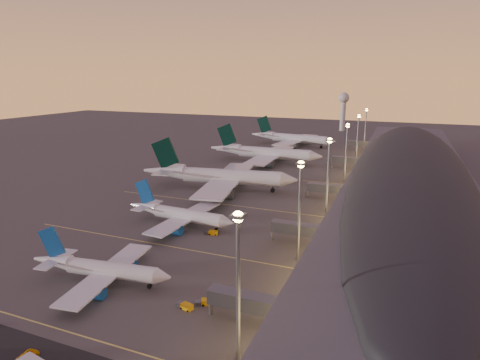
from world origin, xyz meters
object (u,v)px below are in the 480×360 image
airliner_narrow_south (100,269)px  airliner_wide_near (218,176)px  airliner_narrow_north (179,214)px  airliner_wide_far (292,138)px  baggage_tug_b (205,302)px  baggage_tug_d (220,297)px  baggage_tug_c (212,233)px  radar_tower (343,105)px  airliner_wide_mid (264,153)px  baggage_tug_a (185,306)px  service_van_d (23,360)px

airliner_narrow_south → airliner_wide_near: (-8.11, 80.72, 2.22)m
airliner_narrow_north → airliner_wide_far: size_ratio=0.63×
airliner_wide_near → baggage_tug_b: 87.37m
baggage_tug_d → baggage_tug_c: bearing=155.5°
baggage_tug_b → baggage_tug_d: size_ratio=1.02×
radar_tower → baggage_tug_b: 288.41m
airliner_wide_far → baggage_tug_c: airliner_wide_far is taller
airliner_wide_mid → airliner_wide_far: size_ratio=1.05×
airliner_narrow_south → baggage_tug_a: bearing=-13.5°
airliner_narrow_north → airliner_wide_near: bearing=102.0°
airliner_wide_near → airliner_wide_mid: bearing=80.1°
airliner_wide_near → service_van_d: (14.76, -107.09, -4.73)m
airliner_narrow_north → service_van_d: 65.38m
airliner_narrow_south → baggage_tug_a: size_ratio=8.87×
airliner_narrow_south → baggage_tug_d: 28.68m
airliner_wide_near → baggage_tug_c: airliner_wide_near is taller
airliner_wide_far → service_van_d: airliner_wide_far is taller
airliner_narrow_north → baggage_tug_a: 47.88m
radar_tower → airliner_wide_far: bearing=-102.9°
radar_tower → baggage_tug_d: 285.80m
airliner_wide_far → baggage_tug_c: bearing=-75.4°
airliner_narrow_north → baggage_tug_b: size_ratio=9.46×
airliner_wide_mid → baggage_tug_b: 142.47m
airliner_wide_near → airliner_wide_far: size_ratio=1.09×
airliner_narrow_south → airliner_wide_mid: 139.06m
baggage_tug_a → service_van_d: 29.18m
airliner_narrow_north → airliner_wide_far: 159.34m
airliner_wide_far → baggage_tug_a: 202.38m
airliner_narrow_north → baggage_tug_d: 46.42m
airliner_wide_mid → airliner_wide_near: bearing=-90.5°
airliner_narrow_north → radar_tower: size_ratio=1.17×
radar_tower → service_van_d: bearing=-91.1°
baggage_tug_b → airliner_wide_near: bearing=84.7°
service_van_d → airliner_wide_near: bearing=95.4°
airliner_wide_near → airliner_wide_far: bearing=80.5°
baggage_tug_c → baggage_tug_d: baggage_tug_c is taller
airliner_wide_mid → baggage_tug_d: bearing=-75.1°
airliner_narrow_north → radar_tower: 250.55m
airliner_narrow_north → airliner_wide_mid: 100.63m
baggage_tug_d → service_van_d: 36.74m
airliner_wide_near → service_van_d: bearing=-91.6°
airliner_wide_mid → airliner_narrow_south: bearing=-86.9°
airliner_wide_near → airliner_wide_far: 116.89m
airliner_wide_far → baggage_tug_d: size_ratio=15.22×
airliner_narrow_south → radar_tower: 288.71m
baggage_tug_c → service_van_d: (-4.28, -61.39, 0.16)m
airliner_wide_near → radar_tower: radar_tower is taller
airliner_wide_mid → baggage_tug_c: bearing=-79.9°
radar_tower → baggage_tug_a: size_ratio=8.28×
airliner_wide_near → baggage_tug_c: 49.76m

